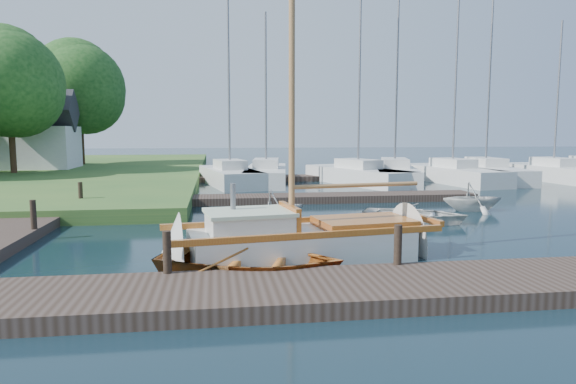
{
  "coord_description": "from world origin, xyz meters",
  "views": [
    {
      "loc": [
        -2.09,
        -14.61,
        2.94
      ],
      "look_at": [
        0.0,
        0.0,
        1.2
      ],
      "focal_mm": 32.0,
      "sensor_mm": 36.0,
      "label": 1
    }
  ],
  "objects": [
    {
      "name": "ground",
      "position": [
        0.0,
        0.0,
        0.0
      ],
      "size": [
        160.0,
        160.0,
        0.0
      ],
      "primitive_type": "plane",
      "color": "black",
      "rests_on": "ground"
    },
    {
      "name": "near_dock",
      "position": [
        0.0,
        -6.0,
        0.15
      ],
      "size": [
        18.0,
        2.2,
        0.3
      ],
      "primitive_type": "cube",
      "color": "#31241C",
      "rests_on": "ground"
    },
    {
      "name": "left_dock",
      "position": [
        -8.0,
        2.0,
        0.15
      ],
      "size": [
        2.2,
        18.0,
        0.3
      ],
      "primitive_type": "cube",
      "color": "#31241C",
      "rests_on": "ground"
    },
    {
      "name": "far_dock",
      "position": [
        2.0,
        6.5,
        0.15
      ],
      "size": [
        14.0,
        1.6,
        0.3
      ],
      "primitive_type": "cube",
      "color": "#31241C",
      "rests_on": "ground"
    },
    {
      "name": "pontoon",
      "position": [
        10.0,
        16.0,
        0.15
      ],
      "size": [
        30.0,
        1.6,
        0.3
      ],
      "primitive_type": "cube",
      "color": "#31241C",
      "rests_on": "ground"
    },
    {
      "name": "mooring_post_1",
      "position": [
        -3.0,
        -5.0,
        0.7
      ],
      "size": [
        0.16,
        0.16,
        0.8
      ],
      "primitive_type": "cylinder",
      "color": "black",
      "rests_on": "near_dock"
    },
    {
      "name": "mooring_post_2",
      "position": [
        1.5,
        -5.0,
        0.7
      ],
      "size": [
        0.16,
        0.16,
        0.8
      ],
      "primitive_type": "cylinder",
      "color": "black",
      "rests_on": "near_dock"
    },
    {
      "name": "mooring_post_4",
      "position": [
        -7.0,
        0.0,
        0.7
      ],
      "size": [
        0.16,
        0.16,
        0.8
      ],
      "primitive_type": "cylinder",
      "color": "black",
      "rests_on": "left_dock"
    },
    {
      "name": "mooring_post_5",
      "position": [
        -7.0,
        5.0,
        0.7
      ],
      "size": [
        0.16,
        0.16,
        0.8
      ],
      "primitive_type": "cylinder",
      "color": "black",
      "rests_on": "left_dock"
    },
    {
      "name": "sailboat",
      "position": [
        -0.0,
        -3.1,
        0.34
      ],
      "size": [
        7.36,
        2.98,
        9.83
      ],
      "rotation": [
        0.0,
        0.0,
        0.15
      ],
      "color": "beige",
      "rests_on": "ground"
    },
    {
      "name": "dinghy",
      "position": [
        -1.4,
        -4.26,
        0.4
      ],
      "size": [
        4.5,
        3.78,
        0.8
      ],
      "primitive_type": "imported",
      "rotation": [
        0.0,
        0.0,
        1.27
      ],
      "color": "#99471A",
      "rests_on": "ground"
    },
    {
      "name": "tender_b",
      "position": [
        -0.16,
        2.07,
        0.57
      ],
      "size": [
        2.68,
        2.5,
        1.15
      ],
      "primitive_type": "imported",
      "rotation": [
        0.0,
        0.0,
        1.91
      ],
      "color": "beige",
      "rests_on": "ground"
    },
    {
      "name": "tender_c",
      "position": [
        4.34,
        1.13,
        0.34
      ],
      "size": [
        4.04,
        3.66,
        0.69
      ],
      "primitive_type": "imported",
      "rotation": [
        0.0,
        0.0,
        1.07
      ],
      "color": "beige",
      "rests_on": "ground"
    },
    {
      "name": "tender_d",
      "position": [
        7.37,
        3.11,
        0.59
      ],
      "size": [
        2.32,
        2.03,
        1.18
      ],
      "primitive_type": "imported",
      "rotation": [
        0.0,
        0.0,
        1.53
      ],
      "color": "beige",
      "rests_on": "ground"
    },
    {
      "name": "marina_boat_0",
      "position": [
        -1.27,
        13.82,
        0.57
      ],
      "size": [
        3.53,
        7.36,
        10.67
      ],
      "rotation": [
        0.0,
        0.0,
        1.77
      ],
      "color": "beige",
      "rests_on": "ground"
    },
    {
      "name": "marina_boat_1",
      "position": [
        0.82,
        14.57,
        0.56
      ],
      "size": [
        3.26,
        8.2,
        9.53
      ],
      "rotation": [
        0.0,
        0.0,
        1.43
      ],
      "color": "beige",
      "rests_on": "ground"
    },
    {
      "name": "marina_boat_2",
      "position": [
        5.92,
        13.42,
        0.57
      ],
      "size": [
        4.84,
        8.15,
        11.17
      ],
      "rotation": [
        0.0,
        0.0,
        1.93
      ],
      "color": "beige",
      "rests_on": "ground"
    },
    {
      "name": "marina_boat_3",
      "position": [
        8.28,
        13.99,
        0.58
      ],
      "size": [
        4.27,
        8.56,
        12.28
      ],
      "rotation": [
        0.0,
        0.0,
        1.31
      ],
      "color": "beige",
      "rests_on": "ground"
    },
    {
      "name": "marina_boat_4",
      "position": [
        11.56,
        13.41,
        0.57
      ],
      "size": [
        3.35,
        8.29,
        10.99
      ],
      "rotation": [
        0.0,
        0.0,
        1.72
      ],
      "color": "beige",
      "rests_on": "ground"
    },
    {
      "name": "marina_boat_5",
      "position": [
        13.94,
        13.99,
        0.57
      ],
      "size": [
        2.7,
        8.32,
        11.57
      ],
      "rotation": [
        0.0,
        0.0,
        1.51
      ],
      "color": "beige",
      "rests_on": "ground"
    },
    {
      "name": "marina_boat_6",
      "position": [
        18.05,
        13.54,
        0.56
      ],
      "size": [
        2.83,
        7.6,
        9.38
      ],
      "rotation": [
        0.0,
        0.0,
        1.66
      ],
      "color": "beige",
      "rests_on": "ground"
    },
    {
      "name": "house_c",
      "position": [
        -14.0,
        22.0,
        2.58
      ],
      "size": [
        5.25,
        4.0,
        5.28
      ],
      "color": "white",
      "rests_on": "shore"
    },
    {
      "name": "tree_3",
      "position": [
        -14.0,
        18.05,
        5.81
      ],
      "size": [
        6.41,
        6.38,
        8.74
      ],
      "color": "#332114",
      "rests_on": "shore"
    },
    {
      "name": "tree_7",
      "position": [
        -12.0,
        26.05,
        6.2
      ],
      "size": [
        6.83,
        6.83,
        9.38
      ],
      "color": "#332114",
      "rests_on": "shore"
    }
  ]
}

